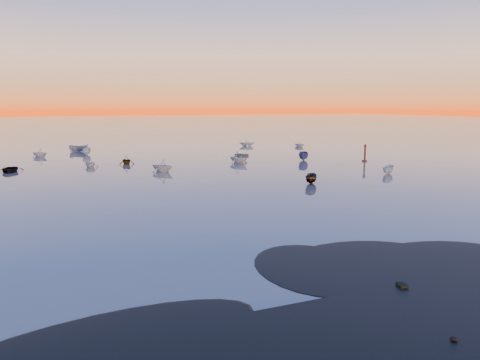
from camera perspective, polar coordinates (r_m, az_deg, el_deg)
ground at (r=124.94m, az=-11.86°, el=4.49°), size 600.00×600.00×0.00m
mud_lobes at (r=33.96m, az=25.39°, el=-8.51°), size 140.00×6.00×0.07m
moored_fleet at (r=79.65m, az=-5.04°, el=2.08°), size 124.00×58.00×1.20m
boat_near_center at (r=70.26m, az=17.57°, el=0.73°), size 3.28×3.60×1.19m
channel_marker at (r=84.26m, az=14.98°, el=3.05°), size 0.90×0.90×3.19m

